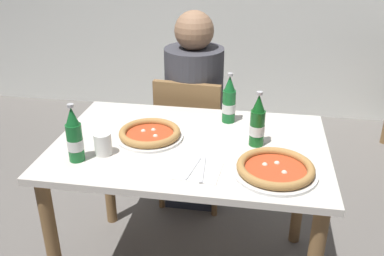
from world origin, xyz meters
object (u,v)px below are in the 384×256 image
(chair_behind_table, at_px, (192,135))
(pizza_margherita_near, at_px, (150,134))
(pizza_marinara_far, at_px, (275,169))
(beer_bottle_center, at_px, (257,123))
(beer_bottle_right, at_px, (229,102))
(napkin_with_cutlery, at_px, (198,170))
(paper_cup, at_px, (103,144))
(diner_seated, at_px, (194,116))
(beer_bottle_left, at_px, (75,137))
(dining_table_main, at_px, (190,165))

(chair_behind_table, height_order, pizza_margherita_near, chair_behind_table)
(pizza_marinara_far, height_order, beer_bottle_center, beer_bottle_center)
(beer_bottle_right, bearing_deg, beer_bottle_center, -57.78)
(pizza_marinara_far, distance_m, napkin_with_cutlery, 0.30)
(chair_behind_table, xyz_separation_m, pizza_marinara_far, (0.46, -0.81, 0.29))
(pizza_margherita_near, bearing_deg, paper_cup, -131.11)
(diner_seated, relative_size, napkin_with_cutlery, 6.23)
(chair_behind_table, xyz_separation_m, beer_bottle_center, (0.38, -0.58, 0.37))
(chair_behind_table, bearing_deg, pizza_margherita_near, 85.99)
(beer_bottle_left, xyz_separation_m, beer_bottle_center, (0.72, 0.26, 0.00))
(dining_table_main, distance_m, beer_bottle_left, 0.53)
(beer_bottle_right, distance_m, napkin_with_cutlery, 0.50)
(pizza_margherita_near, distance_m, beer_bottle_right, 0.42)
(diner_seated, height_order, paper_cup, diner_seated)
(pizza_marinara_far, bearing_deg, beer_bottle_center, 109.02)
(beer_bottle_left, distance_m, paper_cup, 0.12)
(pizza_margherita_near, xyz_separation_m, paper_cup, (-0.15, -0.18, 0.03))
(dining_table_main, distance_m, diner_seated, 0.67)
(diner_seated, height_order, beer_bottle_left, diner_seated)
(beer_bottle_left, bearing_deg, beer_bottle_right, 39.89)
(pizza_marinara_far, bearing_deg, dining_table_main, 151.55)
(chair_behind_table, bearing_deg, beer_bottle_center, 128.46)
(pizza_marinara_far, bearing_deg, beer_bottle_right, 115.86)
(beer_bottle_right, xyz_separation_m, paper_cup, (-0.49, -0.42, -0.06))
(diner_seated, xyz_separation_m, pizza_marinara_far, (0.46, -0.86, 0.19))
(diner_seated, xyz_separation_m, napkin_with_cutlery, (0.16, -0.88, 0.17))
(beer_bottle_left, relative_size, paper_cup, 2.60)
(beer_bottle_left, height_order, paper_cup, beer_bottle_left)
(dining_table_main, relative_size, pizza_marinara_far, 3.66)
(diner_seated, bearing_deg, beer_bottle_right, -59.52)
(pizza_marinara_far, bearing_deg, pizza_margherita_near, 158.67)
(chair_behind_table, height_order, napkin_with_cutlery, chair_behind_table)
(beer_bottle_center, bearing_deg, diner_seated, 121.11)
(dining_table_main, bearing_deg, paper_cup, -155.09)
(chair_behind_table, distance_m, beer_bottle_left, 0.97)
(beer_bottle_center, xyz_separation_m, paper_cup, (-0.63, -0.19, -0.06))
(paper_cup, bearing_deg, beer_bottle_left, -144.10)
(chair_behind_table, height_order, diner_seated, diner_seated)
(pizza_margherita_near, distance_m, beer_bottle_left, 0.35)
(diner_seated, distance_m, pizza_marinara_far, 0.99)
(pizza_margherita_near, xyz_separation_m, beer_bottle_center, (0.48, 0.02, 0.08))
(dining_table_main, relative_size, diner_seated, 0.99)
(pizza_margherita_near, distance_m, napkin_with_cutlery, 0.35)
(chair_behind_table, relative_size, pizza_marinara_far, 2.59)
(beer_bottle_center, bearing_deg, napkin_with_cutlery, -130.22)
(diner_seated, bearing_deg, chair_behind_table, -96.69)
(pizza_marinara_far, xyz_separation_m, beer_bottle_right, (-0.22, 0.46, 0.08))
(beer_bottle_center, bearing_deg, beer_bottle_left, -160.29)
(beer_bottle_center, xyz_separation_m, beer_bottle_right, (-0.14, 0.22, 0.00))
(napkin_with_cutlery, bearing_deg, chair_behind_table, 101.21)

